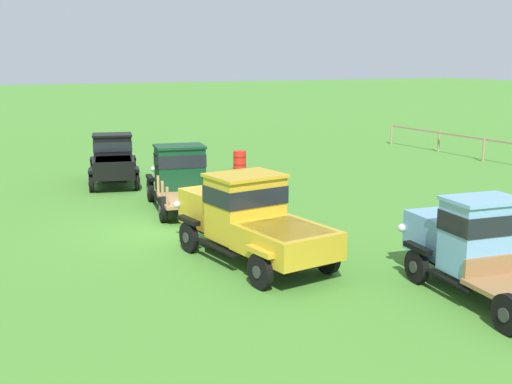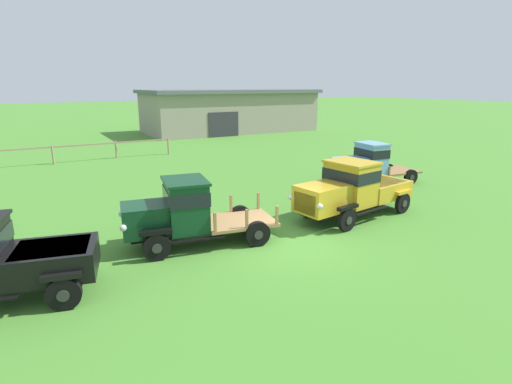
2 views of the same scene
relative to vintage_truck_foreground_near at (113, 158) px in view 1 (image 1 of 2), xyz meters
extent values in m
plane|color=#47842D|center=(8.02, -0.45, -1.05)|extent=(240.00, 240.00, 0.00)
cylinder|color=#997F60|center=(2.42, 18.11, -0.44)|extent=(0.12, 0.12, 1.22)
cylinder|color=#997F60|center=(-1.29, 18.51, -0.44)|extent=(0.12, 0.12, 1.22)
cylinder|color=#997F60|center=(-5.02, 18.14, -0.44)|extent=(0.12, 0.12, 1.22)
cube|color=#997F60|center=(2.52, 18.29, 0.05)|extent=(15.28, 0.08, 0.10)
cylinder|color=black|center=(-1.49, -0.54, -0.65)|extent=(0.80, 0.35, 0.78)
cylinder|color=#2D2D2D|center=(-1.52, -0.64, -0.65)|extent=(0.27, 0.09, 0.27)
cylinder|color=black|center=(-1.10, 1.15, -0.65)|extent=(0.80, 0.35, 0.78)
cylinder|color=#2D2D2D|center=(-1.07, 1.25, -0.65)|extent=(0.27, 0.09, 0.27)
cylinder|color=black|center=(1.40, -1.22, -0.65)|extent=(0.80, 0.35, 0.78)
cylinder|color=#2D2D2D|center=(1.38, -1.32, -0.65)|extent=(0.27, 0.09, 0.27)
cylinder|color=black|center=(1.80, 0.47, -0.65)|extent=(0.80, 0.35, 0.78)
cylinder|color=#2D2D2D|center=(1.82, 0.57, -0.65)|extent=(0.27, 0.09, 0.27)
cube|color=black|center=(0.04, -0.01, -0.57)|extent=(4.33, 1.89, 0.12)
cube|color=black|center=(-1.50, 0.35, -0.08)|extent=(1.67, 1.50, 0.86)
cube|color=silver|center=(-2.17, 0.51, -0.13)|extent=(0.28, 0.94, 0.65)
sphere|color=silver|center=(-2.33, -0.12, -0.06)|extent=(0.20, 0.20, 0.20)
sphere|color=silver|center=(-2.03, 1.14, -0.06)|extent=(0.20, 0.20, 0.20)
cube|color=black|center=(-1.49, -0.54, -0.21)|extent=(0.92, 0.40, 0.12)
cube|color=black|center=(-1.10, 1.15, -0.21)|extent=(0.92, 0.40, 0.12)
cube|color=black|center=(-0.23, 0.05, 0.20)|extent=(1.51, 1.75, 1.42)
cube|color=black|center=(-0.23, 0.05, 0.52)|extent=(1.56, 1.80, 0.40)
cube|color=black|center=(-0.23, 0.05, 0.95)|extent=(1.64, 1.85, 0.08)
cube|color=black|center=(-0.31, -0.80, -0.59)|extent=(1.66, 0.52, 0.05)
cube|color=black|center=(0.08, 0.85, -0.59)|extent=(1.66, 0.52, 0.05)
cube|color=black|center=(1.31, -0.31, -0.16)|extent=(2.28, 2.00, 0.70)
cube|color=black|center=(1.31, -0.31, 0.16)|extent=(1.92, 1.69, 0.06)
cube|color=black|center=(1.40, -1.22, -0.21)|extent=(0.88, 0.39, 0.12)
cube|color=black|center=(1.80, 0.47, -0.21)|extent=(0.88, 0.39, 0.12)
cylinder|color=black|center=(4.00, 0.35, -0.64)|extent=(0.84, 0.33, 0.82)
cylinder|color=#2D2D2D|center=(3.99, 0.24, -0.64)|extent=(0.29, 0.08, 0.29)
cylinder|color=black|center=(4.32, 2.15, -0.64)|extent=(0.84, 0.33, 0.82)
cylinder|color=#2D2D2D|center=(4.33, 2.25, -0.64)|extent=(0.29, 0.08, 0.29)
cylinder|color=black|center=(7.10, -0.19, -0.64)|extent=(0.84, 0.33, 0.82)
cylinder|color=#2D2D2D|center=(7.08, -0.29, -0.64)|extent=(0.29, 0.08, 0.29)
cylinder|color=black|center=(7.41, 1.61, -0.64)|extent=(0.84, 0.33, 0.82)
cylinder|color=#2D2D2D|center=(7.43, 1.72, -0.64)|extent=(0.29, 0.08, 0.29)
cube|color=black|center=(5.66, 0.99, -0.55)|extent=(4.55, 1.74, 0.12)
cube|color=#0F381E|center=(3.96, 1.28, -0.03)|extent=(1.57, 1.49, 0.93)
cube|color=silver|center=(3.31, 1.39, -0.08)|extent=(0.23, 1.00, 0.69)
sphere|color=silver|center=(3.19, 0.72, -0.01)|extent=(0.20, 0.20, 0.20)
sphere|color=silver|center=(3.42, 2.07, -0.01)|extent=(0.20, 0.20, 0.20)
cube|color=black|center=(4.00, 0.35, -0.17)|extent=(0.96, 0.36, 0.12)
cube|color=black|center=(4.32, 2.15, -0.17)|extent=(0.96, 0.36, 0.12)
cube|color=#0F381E|center=(5.22, 1.07, 0.27)|extent=(1.44, 1.78, 1.52)
cube|color=black|center=(5.22, 1.07, 0.61)|extent=(1.49, 1.83, 0.43)
cube|color=#0F381E|center=(5.22, 1.07, 1.07)|extent=(1.57, 1.87, 0.08)
cube|color=black|center=(5.18, 0.16, -0.57)|extent=(1.66, 0.42, 0.05)
cube|color=black|center=(5.49, 1.92, -0.57)|extent=(1.66, 0.42, 0.05)
cube|color=#9E7547|center=(6.92, 0.77, -0.44)|extent=(2.55, 2.18, 0.10)
cube|color=#9E7547|center=(5.76, 0.09, -0.09)|extent=(0.09, 0.09, 0.60)
cube|color=#9E7547|center=(6.06, 1.80, -0.09)|extent=(0.09, 0.09, 0.60)
cube|color=#9E7547|center=(6.77, -0.08, -0.09)|extent=(0.09, 0.09, 0.60)
cube|color=#9E7547|center=(7.07, 1.62, -0.09)|extent=(0.09, 0.09, 0.60)
cube|color=#9E7547|center=(7.78, -0.26, -0.09)|extent=(0.09, 0.09, 0.60)
cube|color=#9E7547|center=(8.07, 1.45, -0.09)|extent=(0.09, 0.09, 0.60)
cylinder|color=black|center=(10.51, -0.57, -0.63)|extent=(0.84, 0.27, 0.82)
cylinder|color=#2D2D2D|center=(10.52, -0.67, -0.63)|extent=(0.29, 0.07, 0.29)
cylinder|color=black|center=(10.25, 1.35, -0.63)|extent=(0.84, 0.27, 0.82)
cylinder|color=#2D2D2D|center=(10.24, 1.44, -0.63)|extent=(0.29, 0.07, 0.29)
cylinder|color=black|center=(13.85, -0.12, -0.63)|extent=(0.84, 0.27, 0.82)
cylinder|color=#2D2D2D|center=(13.86, -0.22, -0.63)|extent=(0.29, 0.07, 0.29)
cylinder|color=black|center=(13.59, 1.80, -0.63)|extent=(0.84, 0.27, 0.82)
cylinder|color=#2D2D2D|center=(13.58, 1.89, -0.63)|extent=(0.29, 0.07, 0.29)
cube|color=black|center=(11.86, 0.59, -0.55)|extent=(4.99, 1.71, 0.12)
cube|color=gold|center=(10.11, 0.35, -0.01)|extent=(1.95, 1.59, 0.97)
cube|color=silver|center=(9.26, 0.24, -0.06)|extent=(0.20, 1.07, 0.72)
sphere|color=silver|center=(9.34, -0.49, 0.01)|extent=(0.20, 0.20, 0.20)
sphere|color=silver|center=(9.15, 0.96, 0.01)|extent=(0.20, 0.20, 0.20)
cube|color=black|center=(10.51, -0.57, -0.17)|extent=(0.97, 0.32, 0.12)
cube|color=black|center=(10.25, 1.35, -0.17)|extent=(0.97, 0.32, 0.12)
cube|color=gold|center=(11.64, 0.56, 0.30)|extent=(1.51, 1.86, 1.58)
cube|color=black|center=(11.64, 0.56, 0.66)|extent=(1.56, 1.91, 0.44)
cube|color=gold|center=(11.64, 0.56, 1.13)|extent=(1.64, 1.96, 0.08)
cube|color=black|center=(11.89, -0.37, -0.57)|extent=(1.81, 0.38, 0.05)
cube|color=black|center=(11.64, 1.52, -0.57)|extent=(1.81, 0.38, 0.05)
cube|color=gold|center=(13.39, 0.79, -0.17)|extent=(2.46, 2.07, 0.65)
cube|color=black|center=(13.39, 0.79, 0.13)|extent=(2.07, 1.75, 0.06)
cube|color=gold|center=(13.85, -0.12, -0.17)|extent=(0.93, 0.32, 0.12)
cube|color=gold|center=(13.59, 1.80, -0.17)|extent=(0.93, 0.32, 0.12)
cylinder|color=black|center=(15.07, 3.28, -0.65)|extent=(0.80, 0.25, 0.78)
cylinder|color=#2D2D2D|center=(15.06, 3.19, -0.65)|extent=(0.28, 0.06, 0.27)
cylinder|color=black|center=(15.27, 4.99, -0.65)|extent=(0.80, 0.25, 0.78)
cylinder|color=#2D2D2D|center=(15.28, 5.09, -0.65)|extent=(0.28, 0.06, 0.27)
cylinder|color=black|center=(18.04, 2.94, -0.65)|extent=(0.80, 0.25, 0.78)
cylinder|color=#2D2D2D|center=(18.03, 2.85, -0.65)|extent=(0.28, 0.06, 0.27)
cube|color=black|center=(16.52, 3.98, -0.57)|extent=(4.49, 1.44, 0.12)
cube|color=#70A3D1|center=(14.93, 4.17, -0.04)|extent=(1.73, 1.38, 0.95)
cube|color=silver|center=(14.17, 4.25, -0.09)|extent=(0.17, 0.95, 0.71)
sphere|color=silver|center=(14.08, 3.61, -0.01)|extent=(0.20, 0.20, 0.20)
sphere|color=silver|center=(14.23, 4.90, -0.01)|extent=(0.20, 0.20, 0.20)
cube|color=black|center=(15.07, 3.28, -0.21)|extent=(0.92, 0.30, 0.12)
cube|color=black|center=(15.27, 4.99, -0.21)|extent=(0.92, 0.30, 0.12)
cube|color=#70A3D1|center=(16.23, 4.02, 0.26)|extent=(1.19, 1.62, 1.55)
cube|color=black|center=(16.23, 4.02, 0.61)|extent=(1.23, 1.66, 0.43)
cube|color=#70A3D1|center=(16.23, 4.02, 1.07)|extent=(1.30, 1.70, 0.08)
cube|color=black|center=(16.24, 3.17, -0.59)|extent=(1.44, 0.30, 0.05)
cube|color=olive|center=(16.78, 3.95, -0.23)|extent=(0.26, 1.63, 0.44)
cylinder|color=red|center=(-0.80, 6.11, -0.61)|extent=(0.59, 0.59, 0.87)
cylinder|color=maroon|center=(-0.80, 6.11, -0.44)|extent=(0.62, 0.62, 0.03)
cylinder|color=maroon|center=(-0.80, 6.11, -0.79)|extent=(0.62, 0.62, 0.03)
camera|label=1|loc=(26.06, -6.21, 4.00)|focal=45.00mm
camera|label=2|loc=(1.15, -10.47, 3.95)|focal=28.00mm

